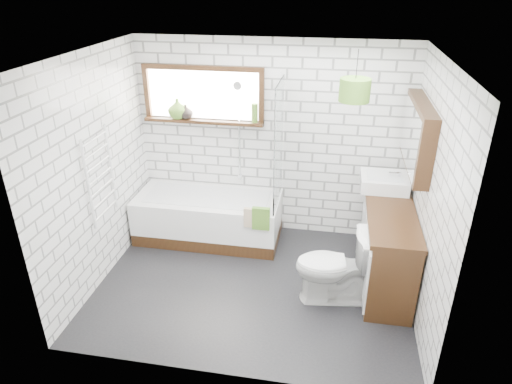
% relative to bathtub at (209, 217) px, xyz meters
% --- Properties ---
extents(floor, '(3.40, 2.60, 0.01)m').
position_rel_bathtub_xyz_m(floor, '(0.75, -0.90, -0.30)').
color(floor, black).
rests_on(floor, ground).
extents(ceiling, '(3.40, 2.60, 0.01)m').
position_rel_bathtub_xyz_m(ceiling, '(0.75, -0.90, 2.21)').
color(ceiling, white).
rests_on(ceiling, ground).
extents(wall_back, '(3.40, 0.01, 2.50)m').
position_rel_bathtub_xyz_m(wall_back, '(0.75, 0.41, 0.95)').
color(wall_back, white).
rests_on(wall_back, ground).
extents(wall_front, '(3.40, 0.01, 2.50)m').
position_rel_bathtub_xyz_m(wall_front, '(0.75, -2.20, 0.95)').
color(wall_front, white).
rests_on(wall_front, ground).
extents(wall_left, '(0.01, 2.60, 2.50)m').
position_rel_bathtub_xyz_m(wall_left, '(-0.96, -0.90, 0.95)').
color(wall_left, white).
rests_on(wall_left, ground).
extents(wall_right, '(0.01, 2.60, 2.50)m').
position_rel_bathtub_xyz_m(wall_right, '(2.45, -0.90, 0.95)').
color(wall_right, white).
rests_on(wall_right, ground).
extents(window, '(1.52, 0.16, 0.68)m').
position_rel_bathtub_xyz_m(window, '(-0.10, 0.36, 1.50)').
color(window, black).
rests_on(window, wall_back).
extents(towel_radiator, '(0.06, 0.52, 1.00)m').
position_rel_bathtub_xyz_m(towel_radiator, '(-0.91, -0.90, 0.90)').
color(towel_radiator, white).
rests_on(towel_radiator, wall_left).
extents(mirror_cabinet, '(0.16, 1.20, 0.70)m').
position_rel_bathtub_xyz_m(mirror_cabinet, '(2.37, -0.30, 1.35)').
color(mirror_cabinet, black).
rests_on(mirror_cabinet, wall_right).
extents(shower_riser, '(0.02, 0.02, 1.30)m').
position_rel_bathtub_xyz_m(shower_riser, '(0.35, 0.36, 1.05)').
color(shower_riser, silver).
rests_on(shower_riser, wall_back).
extents(bathtub, '(1.83, 0.81, 0.59)m').
position_rel_bathtub_xyz_m(bathtub, '(0.00, 0.00, 0.00)').
color(bathtub, white).
rests_on(bathtub, floor).
extents(shower_screen, '(0.02, 0.72, 1.50)m').
position_rel_bathtub_xyz_m(shower_screen, '(0.89, 0.00, 1.05)').
color(shower_screen, white).
rests_on(shower_screen, bathtub).
extents(towel_green, '(0.21, 0.06, 0.28)m').
position_rel_bathtub_xyz_m(towel_green, '(0.76, -0.40, 0.28)').
color(towel_green, '#4B7D25').
rests_on(towel_green, bathtub).
extents(towel_beige, '(0.19, 0.05, 0.24)m').
position_rel_bathtub_xyz_m(towel_beige, '(0.65, -0.40, 0.28)').
color(towel_beige, tan).
rests_on(towel_beige, bathtub).
extents(vanity, '(0.51, 1.58, 0.91)m').
position_rel_bathtub_xyz_m(vanity, '(2.19, -0.53, 0.16)').
color(vanity, black).
rests_on(vanity, floor).
extents(basin, '(0.53, 0.46, 0.15)m').
position_rel_bathtub_xyz_m(basin, '(2.13, -0.03, 0.69)').
color(basin, white).
rests_on(basin, vanity).
extents(tap, '(0.03, 0.03, 0.16)m').
position_rel_bathtub_xyz_m(tap, '(2.29, -0.03, 0.74)').
color(tap, silver).
rests_on(tap, vanity).
extents(toilet, '(0.57, 0.87, 0.83)m').
position_rel_bathtub_xyz_m(toilet, '(1.64, -1.00, 0.12)').
color(toilet, white).
rests_on(toilet, floor).
extents(vase_olive, '(0.25, 0.25, 0.25)m').
position_rel_bathtub_xyz_m(vase_olive, '(-0.43, 0.33, 1.31)').
color(vase_olive, '#528228').
rests_on(vase_olive, window).
extents(vase_dark, '(0.21, 0.21, 0.18)m').
position_rel_bathtub_xyz_m(vase_dark, '(-0.33, 0.33, 1.27)').
color(vase_dark, black).
rests_on(vase_dark, window).
extents(bottle, '(0.08, 0.08, 0.23)m').
position_rel_bathtub_xyz_m(bottle, '(0.55, 0.33, 1.30)').
color(bottle, '#528228').
rests_on(bottle, window).
extents(pendant, '(0.31, 0.31, 0.23)m').
position_rel_bathtub_xyz_m(pendant, '(1.69, -0.32, 1.80)').
color(pendant, '#4B7D25').
rests_on(pendant, ceiling).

